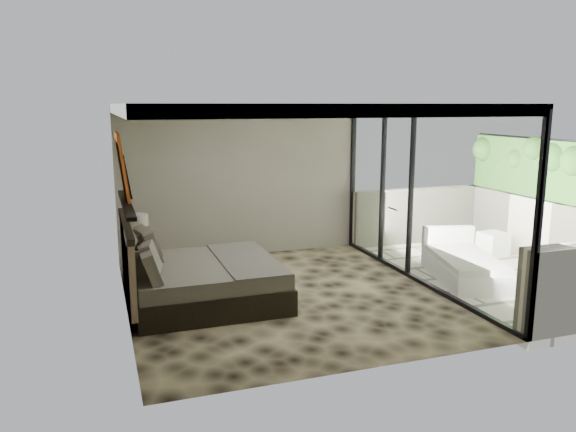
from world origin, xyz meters
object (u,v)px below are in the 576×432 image
object	(u,v)px
nightstand	(142,264)
lounger	(464,266)
ottoman	(493,244)
bed	(198,279)
table_lamp	(138,227)

from	to	relation	value
nightstand	lounger	world-z (taller)	lounger
nightstand	ottoman	size ratio (longest dim) A/B	1.29
lounger	bed	bearing A→B (deg)	-168.81
nightstand	table_lamp	world-z (taller)	table_lamp
table_lamp	bed	bearing A→B (deg)	-61.23
bed	ottoman	xyz separation A→B (m)	(5.66, 0.72, -0.13)
ottoman	lounger	distance (m)	1.71
nightstand	lounger	bearing A→B (deg)	2.40
ottoman	lounger	size ratio (longest dim) A/B	0.23
table_lamp	lounger	world-z (taller)	table_lamp
bed	ottoman	bearing A→B (deg)	7.29
bed	lounger	distance (m)	4.29
nightstand	table_lamp	xyz separation A→B (m)	(-0.02, 0.00, 0.60)
nightstand	table_lamp	bearing A→B (deg)	-165.43
bed	lounger	size ratio (longest dim) A/B	1.09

